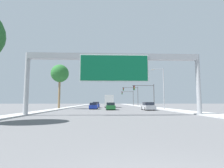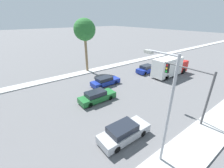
{
  "view_description": "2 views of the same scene",
  "coord_description": "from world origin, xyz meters",
  "px_view_note": "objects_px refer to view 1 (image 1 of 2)",
  "views": [
    {
      "loc": [
        -1.02,
        -2.06,
        1.54
      ],
      "look_at": [
        0.0,
        24.41,
        4.26
      ],
      "focal_mm": 28.0,
      "sensor_mm": 36.0,
      "label": 1
    },
    {
      "loc": [
        14.54,
        23.67,
        9.86
      ],
      "look_at": [
        -0.41,
        34.9,
        1.53
      ],
      "focal_mm": 24.0,
      "sensor_mm": 36.0,
      "label": 2
    }
  ],
  "objects_px": {
    "truck_box_primary": "(109,101)",
    "palm_tree_background": "(60,74)",
    "car_far_center": "(148,106)",
    "traffic_light_mid_block": "(133,93)",
    "car_near_center": "(110,106)",
    "traffic_light_near_intersection": "(146,92)",
    "street_lamp_right": "(162,85)",
    "car_near_right": "(96,105)",
    "traffic_light_far_intersection": "(129,96)",
    "sign_gantry": "(114,66)",
    "car_mid_right": "(94,106)"
  },
  "relations": [
    {
      "from": "car_near_center",
      "to": "traffic_light_near_intersection",
      "type": "distance_m",
      "value": 10.79
    },
    {
      "from": "car_near_center",
      "to": "traffic_light_mid_block",
      "type": "distance_m",
      "value": 27.47
    },
    {
      "from": "car_far_center",
      "to": "car_near_right",
      "type": "distance_m",
      "value": 18.38
    },
    {
      "from": "car_near_center",
      "to": "car_mid_right",
      "type": "xyz_separation_m",
      "value": [
        -3.5,
        3.69,
        -0.03
      ]
    },
    {
      "from": "car_near_center",
      "to": "traffic_light_far_intersection",
      "type": "bearing_deg",
      "value": 76.48
    },
    {
      "from": "truck_box_primary",
      "to": "traffic_light_far_intersection",
      "type": "xyz_separation_m",
      "value": [
        8.61,
        20.3,
        2.35
      ]
    },
    {
      "from": "car_far_center",
      "to": "street_lamp_right",
      "type": "distance_m",
      "value": 5.15
    },
    {
      "from": "truck_box_primary",
      "to": "traffic_light_near_intersection",
      "type": "xyz_separation_m",
      "value": [
        8.52,
        -9.7,
        2.15
      ]
    },
    {
      "from": "car_mid_right",
      "to": "street_lamp_right",
      "type": "height_order",
      "value": "street_lamp_right"
    },
    {
      "from": "palm_tree_background",
      "to": "sign_gantry",
      "type": "bearing_deg",
      "value": -59.45
    },
    {
      "from": "car_near_right",
      "to": "traffic_light_far_intersection",
      "type": "xyz_separation_m",
      "value": [
        12.11,
        22.28,
        3.35
      ]
    },
    {
      "from": "sign_gantry",
      "to": "car_near_right",
      "type": "distance_m",
      "value": 28.47
    },
    {
      "from": "car_near_center",
      "to": "traffic_light_near_intersection",
      "type": "height_order",
      "value": "traffic_light_near_intersection"
    },
    {
      "from": "traffic_light_far_intersection",
      "to": "car_near_right",
      "type": "bearing_deg",
      "value": -118.52
    },
    {
      "from": "car_near_right",
      "to": "traffic_light_far_intersection",
      "type": "height_order",
      "value": "traffic_light_far_intersection"
    },
    {
      "from": "car_mid_right",
      "to": "traffic_light_far_intersection",
      "type": "relative_size",
      "value": 0.79
    },
    {
      "from": "car_near_center",
      "to": "traffic_light_near_intersection",
      "type": "bearing_deg",
      "value": 34.28
    },
    {
      "from": "car_near_center",
      "to": "traffic_light_far_intersection",
      "type": "height_order",
      "value": "traffic_light_far_intersection"
    },
    {
      "from": "car_far_center",
      "to": "traffic_light_mid_block",
      "type": "bearing_deg",
      "value": 86.79
    },
    {
      "from": "traffic_light_mid_block",
      "to": "traffic_light_far_intersection",
      "type": "height_order",
      "value": "traffic_light_mid_block"
    },
    {
      "from": "car_far_center",
      "to": "car_near_right",
      "type": "xyz_separation_m",
      "value": [
        -10.5,
        15.09,
        0.02
      ]
    },
    {
      "from": "truck_box_primary",
      "to": "palm_tree_background",
      "type": "relative_size",
      "value": 0.83
    },
    {
      "from": "car_far_center",
      "to": "sign_gantry",
      "type": "bearing_deg",
      "value": -118.8
    },
    {
      "from": "sign_gantry",
      "to": "palm_tree_background",
      "type": "xyz_separation_m",
      "value": [
        -11.18,
        18.94,
        2.08
      ]
    },
    {
      "from": "sign_gantry",
      "to": "traffic_light_far_intersection",
      "type": "xyz_separation_m",
      "value": [
        8.61,
        50.1,
        -1.61
      ]
    },
    {
      "from": "car_near_right",
      "to": "palm_tree_background",
      "type": "relative_size",
      "value": 0.46
    },
    {
      "from": "traffic_light_near_intersection",
      "to": "traffic_light_mid_block",
      "type": "xyz_separation_m",
      "value": [
        0.02,
        20.0,
        0.76
      ]
    },
    {
      "from": "traffic_light_mid_block",
      "to": "traffic_light_far_intersection",
      "type": "relative_size",
      "value": 1.14
    },
    {
      "from": "truck_box_primary",
      "to": "traffic_light_far_intersection",
      "type": "bearing_deg",
      "value": 67.02
    },
    {
      "from": "car_near_center",
      "to": "street_lamp_right",
      "type": "xyz_separation_m",
      "value": [
        10.03,
        -0.83,
        4.12
      ]
    },
    {
      "from": "car_mid_right",
      "to": "traffic_light_mid_block",
      "type": "xyz_separation_m",
      "value": [
        12.03,
        22.12,
        3.99
      ]
    },
    {
      "from": "car_near_right",
      "to": "traffic_light_far_intersection",
      "type": "relative_size",
      "value": 0.76
    },
    {
      "from": "car_near_center",
      "to": "traffic_light_mid_block",
      "type": "bearing_deg",
      "value": 71.7
    },
    {
      "from": "sign_gantry",
      "to": "traffic_light_near_intersection",
      "type": "bearing_deg",
      "value": 67.04
    },
    {
      "from": "car_near_right",
      "to": "traffic_light_near_intersection",
      "type": "height_order",
      "value": "traffic_light_near_intersection"
    },
    {
      "from": "truck_box_primary",
      "to": "car_far_center",
      "type": "bearing_deg",
      "value": -67.7
    },
    {
      "from": "traffic_light_near_intersection",
      "to": "car_far_center",
      "type": "bearing_deg",
      "value": -101.63
    },
    {
      "from": "traffic_light_far_intersection",
      "to": "palm_tree_background",
      "type": "distance_m",
      "value": 37.1
    },
    {
      "from": "traffic_light_near_intersection",
      "to": "palm_tree_background",
      "type": "xyz_separation_m",
      "value": [
        -19.7,
        -1.16,
        3.89
      ]
    },
    {
      "from": "car_far_center",
      "to": "truck_box_primary",
      "type": "height_order",
      "value": "truck_box_primary"
    },
    {
      "from": "sign_gantry",
      "to": "car_mid_right",
      "type": "bearing_deg",
      "value": 101.01
    },
    {
      "from": "sign_gantry",
      "to": "car_near_right",
      "type": "xyz_separation_m",
      "value": [
        -3.5,
        27.82,
        -4.96
      ]
    },
    {
      "from": "car_near_right",
      "to": "car_far_center",
      "type": "bearing_deg",
      "value": -55.16
    },
    {
      "from": "traffic_light_mid_block",
      "to": "palm_tree_background",
      "type": "height_order",
      "value": "palm_tree_background"
    },
    {
      "from": "traffic_light_far_intersection",
      "to": "car_far_center",
      "type": "bearing_deg",
      "value": -92.47
    },
    {
      "from": "car_near_right",
      "to": "car_near_center",
      "type": "distance_m",
      "value": 13.97
    },
    {
      "from": "palm_tree_background",
      "to": "traffic_light_far_intersection",
      "type": "bearing_deg",
      "value": 57.58
    },
    {
      "from": "car_near_center",
      "to": "traffic_light_mid_block",
      "type": "xyz_separation_m",
      "value": [
        8.53,
        25.81,
        3.96
      ]
    },
    {
      "from": "car_mid_right",
      "to": "car_near_center",
      "type": "bearing_deg",
      "value": -46.5
    },
    {
      "from": "car_far_center",
      "to": "street_lamp_right",
      "type": "xyz_separation_m",
      "value": [
        3.03,
        0.73,
        4.1
      ]
    }
  ]
}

